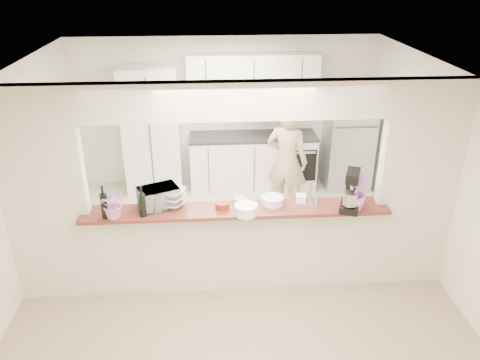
{
  "coord_description": "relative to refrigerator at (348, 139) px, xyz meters",
  "views": [
    {
      "loc": [
        -0.26,
        -4.58,
        3.6
      ],
      "look_at": [
        0.07,
        0.3,
        1.27
      ],
      "focal_mm": 35.0,
      "sensor_mm": 36.0,
      "label": 1
    }
  ],
  "objects": [
    {
      "name": "floor",
      "position": [
        -2.05,
        -2.65,
        -0.85
      ],
      "size": [
        6.0,
        6.0,
        0.0
      ],
      "primitive_type": "plane",
      "color": "tan",
      "rests_on": "ground"
    },
    {
      "name": "tile_overlay",
      "position": [
        -2.05,
        -1.1,
        -0.84
      ],
      "size": [
        5.0,
        2.9,
        0.01
      ],
      "primitive_type": "cube",
      "color": "beige",
      "rests_on": "floor"
    },
    {
      "name": "partition",
      "position": [
        -2.05,
        -2.65,
        0.63
      ],
      "size": [
        5.0,
        0.15,
        2.5
      ],
      "color": "beige",
      "rests_on": "floor"
    },
    {
      "name": "bar_counter",
      "position": [
        -2.05,
        -2.65,
        -0.27
      ],
      "size": [
        3.4,
        0.38,
        1.09
      ],
      "color": "beige",
      "rests_on": "floor"
    },
    {
      "name": "kitchen_cabinets",
      "position": [
        -2.24,
        0.07,
        0.12
      ],
      "size": [
        3.15,
        0.62,
        2.25
      ],
      "color": "white",
      "rests_on": "floor"
    },
    {
      "name": "refrigerator",
      "position": [
        0.0,
        0.0,
        0.0
      ],
      "size": [
        0.75,
        0.7,
        1.7
      ],
      "primitive_type": "cube",
      "color": "#AFAFB4",
      "rests_on": "floor"
    },
    {
      "name": "flower_left",
      "position": [
        -3.35,
        -2.8,
        0.4
      ],
      "size": [
        0.32,
        0.29,
        0.33
      ],
      "primitive_type": "imported",
      "rotation": [
        0.0,
        0.0,
        0.12
      ],
      "color": "#C669A6",
      "rests_on": "bar_counter"
    },
    {
      "name": "wine_bottle_a",
      "position": [
        -3.45,
        -2.8,
        0.39
      ],
      "size": [
        0.08,
        0.08,
        0.38
      ],
      "color": "black",
      "rests_on": "bar_counter"
    },
    {
      "name": "wine_bottle_b",
      "position": [
        -3.05,
        -2.8,
        0.38
      ],
      "size": [
        0.07,
        0.07,
        0.35
      ],
      "color": "black",
      "rests_on": "bar_counter"
    },
    {
      "name": "toaster_oven",
      "position": [
        -2.9,
        -2.6,
        0.36
      ],
      "size": [
        0.51,
        0.44,
        0.24
      ],
      "primitive_type": "imported",
      "rotation": [
        0.0,
        0.0,
        0.42
      ],
      "color": "#A2A2A7",
      "rests_on": "bar_counter"
    },
    {
      "name": "serving_bowls",
      "position": [
        -2.75,
        -2.6,
        0.34
      ],
      "size": [
        0.37,
        0.37,
        0.21
      ],
      "primitive_type": "imported",
      "rotation": [
        0.0,
        0.0,
        -0.43
      ],
      "color": "white",
      "rests_on": "bar_counter"
    },
    {
      "name": "plate_stack_a",
      "position": [
        -1.95,
        -2.84,
        0.3
      ],
      "size": [
        0.25,
        0.25,
        0.12
      ],
      "color": "white",
      "rests_on": "bar_counter"
    },
    {
      "name": "plate_stack_b",
      "position": [
        -1.63,
        -2.62,
        0.28
      ],
      "size": [
        0.25,
        0.25,
        0.09
      ],
      "color": "white",
      "rests_on": "bar_counter"
    },
    {
      "name": "red_bowl",
      "position": [
        -2.2,
        -2.68,
        0.28
      ],
      "size": [
        0.15,
        0.15,
        0.07
      ],
      "primitive_type": "cylinder",
      "color": "maroon",
      "rests_on": "bar_counter"
    },
    {
      "name": "tan_bowl",
      "position": [
        -2.0,
        -2.57,
        0.27
      ],
      "size": [
        0.13,
        0.13,
        0.06
      ],
      "primitive_type": "cylinder",
      "color": "tan",
      "rests_on": "bar_counter"
    },
    {
      "name": "utensil_caddy",
      "position": [
        -1.25,
        -2.6,
        0.34
      ],
      "size": [
        0.29,
        0.21,
        0.25
      ],
      "color": "silver",
      "rests_on": "bar_counter"
    },
    {
      "name": "stand_mixer",
      "position": [
        -0.79,
        -2.79,
        0.45
      ],
      "size": [
        0.3,
        0.36,
        0.47
      ],
      "color": "black",
      "rests_on": "bar_counter"
    },
    {
      "name": "flower_right",
      "position": [
        -0.75,
        -2.8,
        0.46
      ],
      "size": [
        0.26,
        0.26,
        0.43
      ],
      "primitive_type": "imported",
      "rotation": [
        0.0,
        0.0,
        -0.07
      ],
      "color": "#B666BE",
      "rests_on": "bar_counter"
    },
    {
      "name": "person",
      "position": [
        -1.18,
        -0.9,
        0.01
      ],
      "size": [
        0.74,
        0.64,
        1.71
      ],
      "primitive_type": "imported",
      "rotation": [
        0.0,
        0.0,
        2.71
      ],
      "color": "tan",
      "rests_on": "floor"
    }
  ]
}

